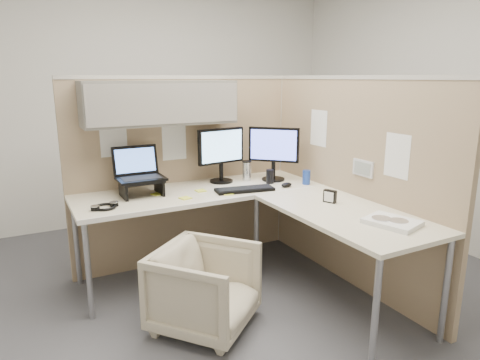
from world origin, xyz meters
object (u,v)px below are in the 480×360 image
desk (251,204)px  keyboard (245,190)px  monitor_left (221,151)px  office_chair (205,284)px

desk → keyboard: (0.07, 0.21, 0.05)m
monitor_left → keyboard: size_ratio=1.00×
office_chair → desk: bearing=-7.6°
desk → office_chair: size_ratio=3.29×
office_chair → monitor_left: 1.27m
office_chair → keyboard: keyboard is taller
desk → office_chair: (-0.52, -0.33, -0.38)m
monitor_left → office_chair: bearing=-129.9°
desk → keyboard: size_ratio=4.28×
office_chair → monitor_left: size_ratio=1.31×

